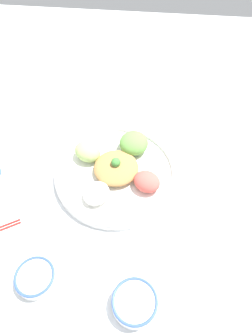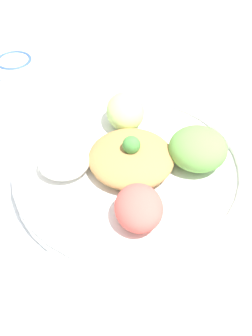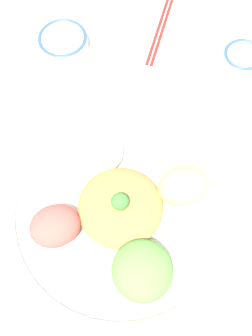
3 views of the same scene
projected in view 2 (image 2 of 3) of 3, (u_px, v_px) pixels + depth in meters
The scene contains 4 objects.
ground_plane at pixel (120, 184), 0.67m from camera, with size 2.40×2.40×0.00m, color white.
salad_platter at pixel (134, 163), 0.67m from camera, with size 0.40×0.40×0.08m.
rice_bowl_blue at pixel (15, 66), 0.89m from camera, with size 0.08×0.08×0.04m.
serving_spoon_main at pixel (126, 72), 0.91m from camera, with size 0.06×0.14×0.01m.
Camera 2 is at (0.22, 0.39, 0.50)m, focal length 42.00 mm.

